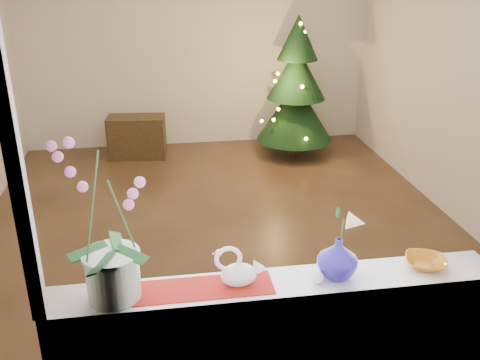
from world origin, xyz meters
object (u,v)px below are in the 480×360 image
object	(u,v)px
orchid_pot	(107,222)
xmas_tree	(296,87)
blue_vase	(338,255)
swan	(239,267)
amber_dish	(425,263)
side_table	(137,137)
paperweight	(318,277)

from	to	relation	value
orchid_pot	xmas_tree	size ratio (longest dim) A/B	0.44
blue_vase	xmas_tree	world-z (taller)	xmas_tree
orchid_pot	swan	bearing A→B (deg)	1.02
amber_dish	xmas_tree	distance (m)	4.23
swan	amber_dish	distance (m)	0.96
xmas_tree	side_table	size ratio (longest dim) A/B	2.48
swan	blue_vase	world-z (taller)	blue_vase
amber_dish	xmas_tree	xyz separation A→B (m)	(0.42, 4.21, -0.07)
paperweight	xmas_tree	distance (m)	4.38
xmas_tree	side_table	world-z (taller)	xmas_tree
swan	xmas_tree	size ratio (longest dim) A/B	0.14
orchid_pot	side_table	bearing A→B (deg)	90.55
swan	paperweight	xyz separation A→B (m)	(0.38, -0.04, -0.07)
blue_vase	side_table	bearing A→B (deg)	104.07
blue_vase	xmas_tree	size ratio (longest dim) A/B	0.14
paperweight	side_table	size ratio (longest dim) A/B	0.09
blue_vase	xmas_tree	xyz separation A→B (m)	(0.89, 4.22, -0.17)
orchid_pot	xmas_tree	bearing A→B (deg)	65.27
amber_dish	xmas_tree	size ratio (longest dim) A/B	0.10
orchid_pot	xmas_tree	xyz separation A→B (m)	(1.95, 4.23, -0.43)
swan	xmas_tree	distance (m)	4.44
swan	side_table	size ratio (longest dim) A/B	0.34
blue_vase	amber_dish	distance (m)	0.48
paperweight	blue_vase	bearing A→B (deg)	21.73
orchid_pot	side_table	xyz separation A→B (m)	(-0.04, 4.42, -1.04)
side_table	xmas_tree	bearing A→B (deg)	0.23
orchid_pot	side_table	size ratio (longest dim) A/B	1.09
paperweight	orchid_pot	bearing A→B (deg)	178.09
xmas_tree	side_table	distance (m)	2.09
orchid_pot	amber_dish	xyz separation A→B (m)	(1.53, 0.02, -0.36)
orchid_pot	swan	distance (m)	0.64
xmas_tree	paperweight	bearing A→B (deg)	-103.15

